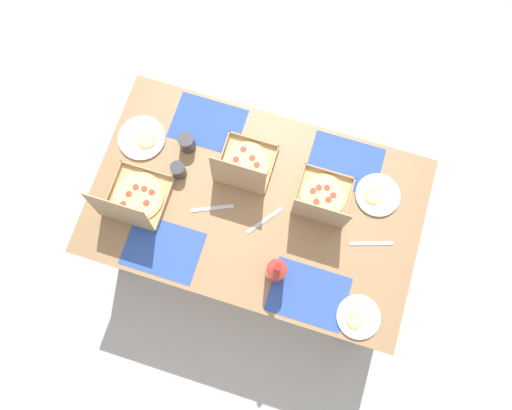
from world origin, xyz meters
The scene contains 18 objects.
ground_plane centered at (0.00, 0.00, 0.00)m, with size 6.00×6.00×0.00m, color beige.
dining_table centered at (0.00, 0.00, 0.67)m, with size 1.60×0.97×0.78m.
placemat_near_left centered at (-0.36, -0.34, 0.78)m, with size 0.36×0.26×0.00m, color #2D4C9E.
placemat_near_right centered at (0.36, -0.34, 0.78)m, with size 0.36×0.26×0.00m, color #2D4C9E.
placemat_far_left centered at (-0.36, 0.34, 0.78)m, with size 0.36×0.26×0.00m, color #2D4C9E.
placemat_far_right centered at (0.36, 0.34, 0.78)m, with size 0.36×0.26×0.00m, color #2D4C9E.
pizza_box_corner_right centered at (-0.30, -0.11, 0.82)m, with size 0.26×0.26×0.29m.
pizza_box_corner_left centered at (0.56, 0.16, 0.82)m, with size 0.28×0.28×0.32m.
pizza_box_center centered at (0.11, -0.16, 0.82)m, with size 0.26×0.27×0.30m.
plate_near_left centered at (0.65, -0.16, 0.79)m, with size 0.24×0.24×0.03m.
plate_far_left centered at (-0.55, -0.22, 0.79)m, with size 0.22×0.22×0.03m.
plate_far_right centered at (-0.60, 0.37, 0.79)m, with size 0.20×0.20×0.03m.
soda_bottle centered at (-0.18, 0.29, 0.91)m, with size 0.09×0.09×0.32m.
cup_spare centered at (0.41, -0.04, 0.82)m, with size 0.07×0.07×0.09m, color #333338.
cup_red centered at (0.41, -0.19, 0.83)m, with size 0.08×0.08×0.10m, color #333338.
knife_by_far_left centered at (0.20, 0.08, 0.78)m, with size 0.21×0.02×0.01m, color #B7B7BC.
knife_by_near_left centered at (-0.06, 0.06, 0.78)m, with size 0.21×0.02×0.01m, color #B7B7BC.
knife_by_far_right centered at (-0.58, 0.02, 0.78)m, with size 0.21×0.02×0.01m, color #B7B7BC.
Camera 1 is at (-0.16, 0.53, 3.00)m, focal length 33.11 mm.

